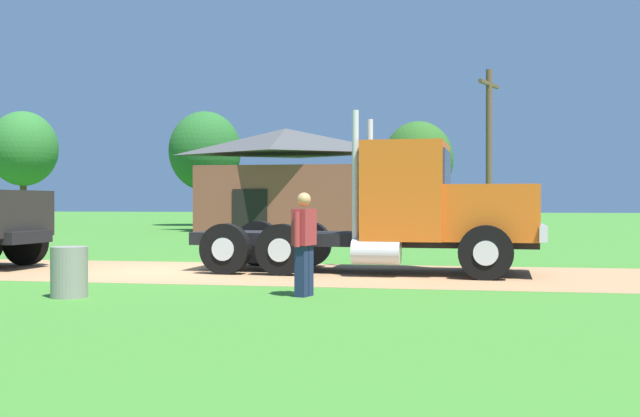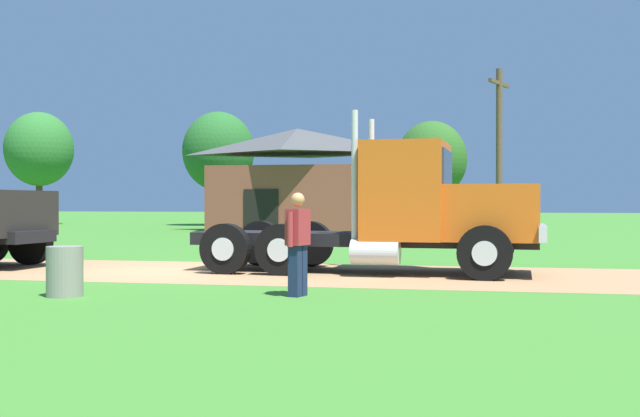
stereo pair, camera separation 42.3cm
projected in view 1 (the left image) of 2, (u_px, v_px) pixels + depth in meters
name	position (u px, v px, depth m)	size (l,w,h in m)	color
ground_plane	(169.00, 271.00, 17.44)	(200.00, 200.00, 0.00)	#3B7928
dirt_track	(169.00, 271.00, 17.44)	(120.00, 5.21, 0.01)	#A27950
truck_foreground_white	(411.00, 212.00, 16.96)	(7.72, 2.96, 3.47)	black
visitor_standing_near	(304.00, 240.00, 12.81)	(0.36, 0.59, 1.70)	#B22D33
steel_barrel	(69.00, 272.00, 12.68)	(0.59, 0.59, 0.82)	gray
shed_building	(286.00, 181.00, 41.79)	(9.14, 5.60, 5.49)	brown
utility_pole_near	(489.00, 149.00, 32.32)	(0.90, 2.11, 7.04)	brown
tree_left	(23.00, 149.00, 52.80)	(4.59, 4.59, 7.69)	#513823
tree_mid	(205.00, 151.00, 51.19)	(4.72, 4.72, 7.49)	#513823
tree_right	(418.00, 160.00, 52.35)	(4.68, 4.68, 6.97)	#513823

